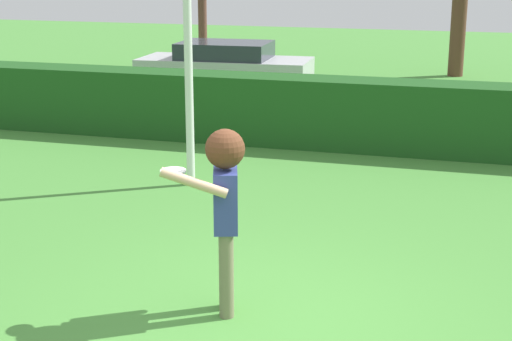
{
  "coord_description": "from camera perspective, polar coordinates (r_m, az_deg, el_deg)",
  "views": [
    {
      "loc": [
        1.91,
        -6.42,
        3.33
      ],
      "look_at": [
        -0.3,
        1.13,
        1.15
      ],
      "focal_mm": 54.95,
      "sensor_mm": 36.0,
      "label": 1
    }
  ],
  "objects": [
    {
      "name": "hedge_row",
      "position": [
        13.86,
        8.14,
        4.02
      ],
      "size": [
        26.49,
        0.9,
        1.22
      ],
      "primitive_type": "cube",
      "color": "#1C4E1B",
      "rests_on": "ground"
    },
    {
      "name": "parked_car_silver",
      "position": [
        19.54,
        -2.27,
        7.69
      ],
      "size": [
        4.28,
        1.98,
        1.25
      ],
      "color": "#B7B7BC",
      "rests_on": "ground"
    },
    {
      "name": "person",
      "position": [
        7.25,
        -2.3,
        -1.83
      ],
      "size": [
        0.68,
        0.72,
        1.8
      ],
      "color": "#757054",
      "rests_on": "ground"
    },
    {
      "name": "ground_plane",
      "position": [
        7.48,
        -0.21,
        -10.95
      ],
      "size": [
        60.0,
        60.0,
        0.0
      ],
      "primitive_type": "plane",
      "color": "#488C39"
    },
    {
      "name": "frisbee",
      "position": [
        7.25,
        -6.05,
        -0.05
      ],
      "size": [
        0.24,
        0.24,
        0.03
      ],
      "color": "white"
    }
  ]
}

